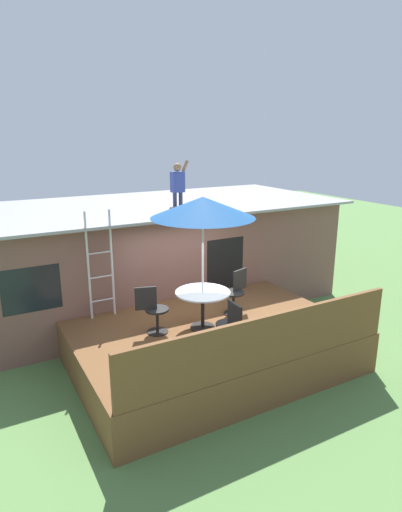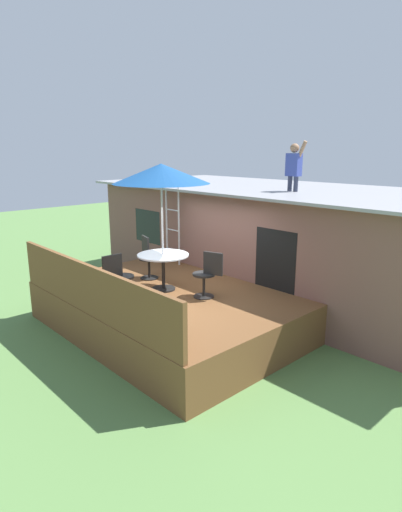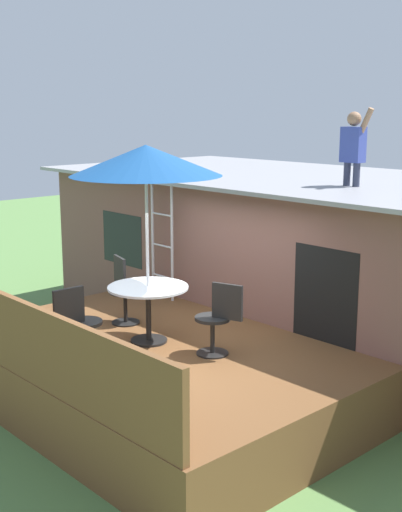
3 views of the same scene
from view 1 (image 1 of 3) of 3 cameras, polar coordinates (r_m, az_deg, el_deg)
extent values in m
plane|color=#567F42|center=(9.03, 1.05, -13.59)|extent=(40.00, 40.00, 0.00)
cube|color=brown|center=(11.56, -7.90, -0.03)|extent=(10.00, 4.00, 2.62)
cube|color=#99999E|center=(11.27, -8.16, 6.55)|extent=(10.50, 4.50, 0.06)
cube|color=black|center=(8.94, -21.32, -4.12)|extent=(1.10, 0.03, 0.90)
cube|color=black|center=(10.51, 3.13, -2.99)|extent=(1.00, 0.03, 2.00)
cube|color=brown|center=(8.84, 1.07, -11.33)|extent=(5.21, 3.79, 0.80)
cube|color=brown|center=(7.09, 8.74, -11.01)|extent=(5.11, 0.08, 0.90)
cylinder|color=black|center=(8.52, 0.22, -9.29)|extent=(0.48, 0.48, 0.03)
cylinder|color=black|center=(8.38, 0.23, -7.09)|extent=(0.07, 0.07, 0.71)
cylinder|color=silver|center=(8.25, 0.23, -4.79)|extent=(1.04, 1.04, 0.03)
cylinder|color=silver|center=(8.09, 0.23, -1.67)|extent=(0.04, 0.04, 2.40)
cone|color=#194C8C|center=(7.83, 0.24, 6.39)|extent=(1.90, 1.90, 0.38)
cylinder|color=silver|center=(8.84, -14.53, -1.36)|extent=(0.04, 0.04, 2.20)
cylinder|color=silver|center=(8.96, -11.57, -0.93)|extent=(0.04, 0.04, 2.20)
cylinder|color=silver|center=(9.14, -12.75, -5.65)|extent=(0.48, 0.03, 0.03)
cylinder|color=silver|center=(8.97, -12.94, -2.67)|extent=(0.48, 0.03, 0.03)
cylinder|color=silver|center=(8.83, -13.14, 0.41)|extent=(0.48, 0.03, 0.03)
cylinder|color=silver|center=(8.71, -13.34, 3.58)|extent=(0.48, 0.03, 0.03)
cylinder|color=#33384C|center=(10.89, -3.44, 7.42)|extent=(0.10, 0.10, 0.34)
cylinder|color=#33384C|center=(10.96, -2.68, 7.49)|extent=(0.10, 0.10, 0.34)
cube|color=#384799|center=(10.87, -3.09, 9.65)|extent=(0.32, 0.20, 0.50)
sphere|color=#997051|center=(10.84, -3.12, 11.54)|extent=(0.20, 0.20, 0.20)
cylinder|color=#997051|center=(10.92, -2.25, 11.27)|extent=(0.26, 0.08, 0.44)
cylinder|color=black|center=(8.39, -5.70, -9.82)|extent=(0.40, 0.40, 0.02)
cylinder|color=black|center=(8.30, -5.74, -8.45)|extent=(0.06, 0.06, 0.44)
cylinder|color=black|center=(8.21, -5.78, -6.99)|extent=(0.44, 0.44, 0.04)
cube|color=black|center=(8.10, -7.24, -5.52)|extent=(0.39, 0.15, 0.44)
cylinder|color=black|center=(9.18, 4.24, -7.47)|extent=(0.40, 0.40, 0.02)
cylinder|color=black|center=(9.09, 4.26, -6.20)|extent=(0.06, 0.06, 0.44)
cylinder|color=black|center=(9.01, 4.29, -4.84)|extent=(0.44, 0.44, 0.04)
cube|color=black|center=(9.08, 5.12, -3.09)|extent=(0.39, 0.16, 0.44)
cylinder|color=black|center=(7.78, 3.53, -11.96)|extent=(0.40, 0.40, 0.02)
cylinder|color=black|center=(7.68, 3.56, -10.51)|extent=(0.06, 0.06, 0.44)
cylinder|color=black|center=(7.58, 3.59, -8.95)|extent=(0.44, 0.44, 0.04)
cube|color=black|center=(7.33, 4.43, -7.81)|extent=(0.05, 0.40, 0.44)
camera|label=2|loc=(10.58, 52.26, 5.24)|focal=29.92mm
camera|label=3|loc=(10.57, 53.11, 6.02)|focal=47.89mm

